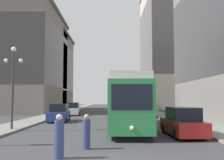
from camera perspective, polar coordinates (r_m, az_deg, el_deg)
name	(u,v)px	position (r m, az deg, el deg)	size (l,w,h in m)	color
sidewalk_left	(68,111)	(49.44, -9.81, -6.76)	(2.84, 120.00, 0.15)	gray
sidewalk_right	(149,111)	(49.33, 8.16, -6.79)	(2.84, 120.00, 0.15)	gray
streetcar	(126,102)	(20.83, 3.22, -4.87)	(2.92, 14.25, 3.89)	black
transit_bus	(141,102)	(37.32, 6.36, -4.78)	(2.70, 11.69, 3.45)	black
parked_car_left_near	(59,113)	(27.50, -11.63, -7.24)	(2.08, 5.05, 1.82)	black
parked_car_left_mid	(73,109)	(37.17, -8.67, -6.46)	(2.07, 4.32, 1.82)	black
parked_car_right_far	(182,123)	(17.03, 15.35, -9.11)	(1.98, 4.81, 1.82)	black
pedestrian_crossing_near	(59,138)	(10.62, -11.68, -12.43)	(0.39, 0.39, 1.74)	navy
pedestrian_crossing_far	(86,133)	(12.37, -5.69, -11.57)	(0.36, 0.36, 1.62)	navy
lamp_post_left_near	(13,75)	(20.42, -21.09, 0.99)	(1.41, 0.36, 6.07)	#333338
building_left_corner	(39,71)	(60.72, -15.87, 1.89)	(14.08, 14.75, 16.77)	slate
building_left_midblock	(23,60)	(49.40, -19.11, 4.20)	(13.32, 19.99, 18.22)	slate
building_right_midblock	(170,45)	(66.10, 12.75, 7.63)	(12.97, 21.39, 30.59)	#B2A893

